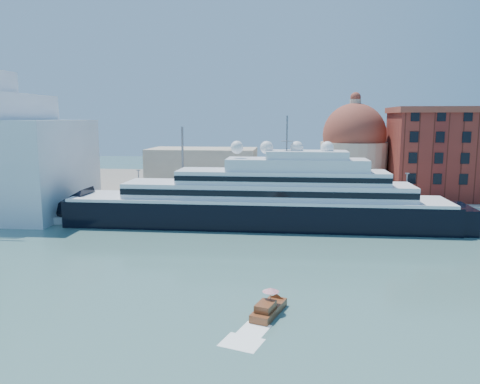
# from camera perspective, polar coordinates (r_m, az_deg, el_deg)

# --- Properties ---
(ground) EXTENTS (400.00, 400.00, 0.00)m
(ground) POSITION_cam_1_polar(r_m,az_deg,el_deg) (76.30, 2.36, -8.09)
(ground) COLOR #3A6562
(ground) RESTS_ON ground
(quay) EXTENTS (180.00, 10.00, 2.50)m
(quay) POSITION_cam_1_polar(r_m,az_deg,el_deg) (108.97, 3.54, -2.24)
(quay) COLOR gray
(quay) RESTS_ON ground
(land) EXTENTS (260.00, 72.00, 2.00)m
(land) POSITION_cam_1_polar(r_m,az_deg,el_deg) (149.41, 4.26, 0.70)
(land) COLOR slate
(land) RESTS_ON ground
(quay_fence) EXTENTS (180.00, 0.10, 1.20)m
(quay_fence) POSITION_cam_1_polar(r_m,az_deg,el_deg) (104.21, 3.44, -1.71)
(quay_fence) COLOR slate
(quay_fence) RESTS_ON quay
(superyacht) EXTENTS (89.61, 12.42, 26.78)m
(superyacht) POSITION_cam_1_polar(r_m,az_deg,el_deg) (97.87, 0.59, -1.49)
(superyacht) COLOR black
(superyacht) RESTS_ON ground
(service_barge) EXTENTS (13.60, 7.99, 2.90)m
(service_barge) POSITION_cam_1_polar(r_m,az_deg,el_deg) (108.64, -20.67, -3.06)
(service_barge) COLOR white
(service_barge) RESTS_ON ground
(water_taxi) EXTENTS (4.16, 6.96, 3.13)m
(water_taxi) POSITION_cam_1_polar(r_m,az_deg,el_deg) (55.44, 3.47, -13.98)
(water_taxi) COLOR brown
(water_taxi) RESTS_ON ground
(warehouse) EXTENTS (43.00, 19.00, 23.25)m
(warehouse) POSITION_cam_1_polar(r_m,az_deg,el_deg) (133.76, 26.90, 4.31)
(warehouse) COLOR maroon
(warehouse) RESTS_ON land
(church) EXTENTS (66.00, 18.00, 25.50)m
(church) POSITION_cam_1_polar(r_m,az_deg,el_deg) (131.04, 6.86, 3.87)
(church) COLOR beige
(church) RESTS_ON land
(lamp_posts) EXTENTS (120.80, 2.40, 18.00)m
(lamp_posts) POSITION_cam_1_polar(r_m,az_deg,el_deg) (107.23, -3.24, 2.23)
(lamp_posts) COLOR slate
(lamp_posts) RESTS_ON quay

